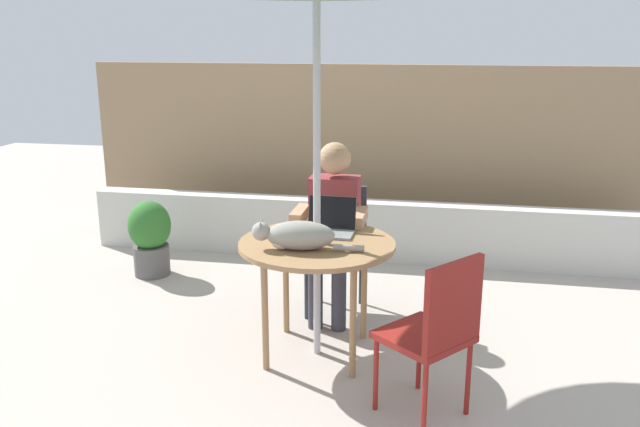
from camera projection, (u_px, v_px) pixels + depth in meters
name	position (u px, v px, depth m)	size (l,w,h in m)	color
ground_plane	(317.00, 352.00, 4.14)	(14.00, 14.00, 0.00)	#ADA399
fence_back	(366.00, 154.00, 6.24)	(5.39, 0.08, 1.67)	#937756
planter_wall_low	(356.00, 230.00, 5.81)	(4.85, 0.20, 0.53)	beige
patio_table	(317.00, 252.00, 3.96)	(0.95, 0.95, 0.73)	#9E754C
chair_occupied	(337.00, 238.00, 4.70)	(0.40, 0.40, 0.89)	#33383F
chair_empty	(437.00, 326.00, 3.29)	(0.56, 0.56, 0.89)	maroon
person_seated	(333.00, 221.00, 4.51)	(0.48, 0.48, 1.23)	maroon
laptop	(331.00, 222.00, 4.12)	(0.30, 0.26, 0.21)	gray
cat	(296.00, 236.00, 3.78)	(0.65, 0.24, 0.17)	gray
potted_plant_near_fence	(150.00, 236.00, 5.39)	(0.35, 0.35, 0.63)	#595654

